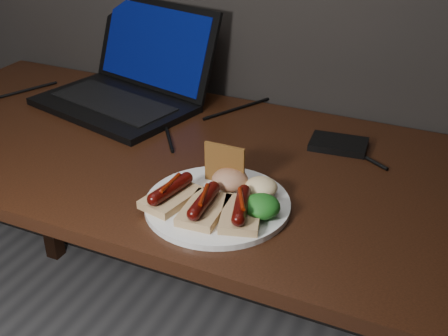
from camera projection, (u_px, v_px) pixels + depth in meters
desk at (150, 178)px, 1.35m from camera, size 1.40×0.70×0.75m
laptop at (129, 83)px, 1.51m from camera, size 0.48×0.43×0.25m
hard_drive at (339, 144)px, 1.29m from camera, size 0.14×0.10×0.02m
desk_cables at (178, 117)px, 1.43m from camera, size 1.07×0.39×0.01m
plate at (217, 204)px, 1.07m from camera, size 0.31×0.31×0.01m
bread_sausage_left at (171, 194)px, 1.06m from camera, size 0.09×0.13×0.04m
bread_sausage_center at (204, 206)px, 1.03m from camera, size 0.08×0.12×0.04m
bread_sausage_right at (241, 210)px, 1.02m from camera, size 0.10×0.13×0.04m
crispbread at (225, 164)px, 1.11m from camera, size 0.09×0.01×0.08m
salad_greens at (261, 206)px, 1.02m from camera, size 0.07×0.07×0.04m
salsa_mound at (230, 180)px, 1.10m from camera, size 0.07×0.07×0.04m
coleslaw_mound at (261, 187)px, 1.08m from camera, size 0.06×0.06×0.04m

